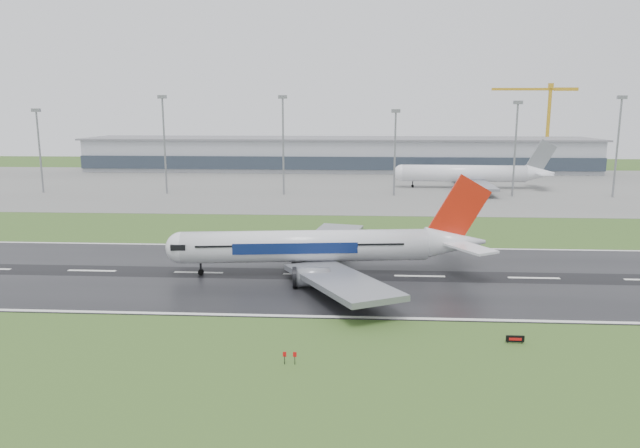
{
  "coord_description": "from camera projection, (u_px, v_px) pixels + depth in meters",
  "views": [
    {
      "loc": [
        8.23,
        -101.61,
        29.34
      ],
      "look_at": [
        1.47,
        12.0,
        7.0
      ],
      "focal_mm": 32.91,
      "sensor_mm": 36.0,
      "label": 1
    }
  ],
  "objects": [
    {
      "name": "floodmast_4",
      "position": [
        515.0,
        151.0,
        197.03
      ],
      "size": [
        0.64,
        0.64,
        30.92
      ],
      "primitive_type": "cylinder",
      "color": "gray",
      "rests_on": "ground"
    },
    {
      "name": "apron",
      "position": [
        333.0,
        186.0,
        228.1
      ],
      "size": [
        400.0,
        130.0,
        0.08
      ],
      "primitive_type": "cube",
      "color": "slate",
      "rests_on": "ground"
    },
    {
      "name": "tower_crane",
      "position": [
        548.0,
        126.0,
        291.46
      ],
      "size": [
        42.43,
        4.25,
        42.01
      ],
      "primitive_type": null,
      "rotation": [
        0.0,
        0.0,
        0.05
      ],
      "color": "gold",
      "rests_on": "ground"
    },
    {
      "name": "ground",
      "position": [
        308.0,
        275.0,
        105.67
      ],
      "size": [
        520.0,
        520.0,
        0.0
      ],
      "primitive_type": "plane",
      "color": "#32531E",
      "rests_on": "ground"
    },
    {
      "name": "main_airliner",
      "position": [
        328.0,
        227.0,
        105.01
      ],
      "size": [
        63.79,
        61.39,
        17.04
      ],
      "primitive_type": null,
      "rotation": [
        0.0,
        0.0,
        0.12
      ],
      "color": "silver",
      "rests_on": "runway"
    },
    {
      "name": "floodmast_2",
      "position": [
        283.0,
        147.0,
        201.42
      ],
      "size": [
        0.64,
        0.64,
        32.82
      ],
      "primitive_type": "cylinder",
      "color": "gray",
      "rests_on": "ground"
    },
    {
      "name": "terminal",
      "position": [
        338.0,
        155.0,
        285.44
      ],
      "size": [
        240.0,
        36.0,
        15.0
      ],
      "primitive_type": "cube",
      "color": "#989CA3",
      "rests_on": "ground"
    },
    {
      "name": "floodmast_3",
      "position": [
        395.0,
        155.0,
        199.64
      ],
      "size": [
        0.64,
        0.64,
        28.15
      ],
      "primitive_type": "cylinder",
      "color": "gray",
      "rests_on": "ground"
    },
    {
      "name": "parked_airliner",
      "position": [
        471.0,
        165.0,
        219.62
      ],
      "size": [
        61.77,
        57.7,
        17.72
      ],
      "primitive_type": null,
      "rotation": [
        0.0,
        0.0,
        -0.02
      ],
      "color": "white",
      "rests_on": "apron"
    },
    {
      "name": "runway",
      "position": [
        308.0,
        274.0,
        105.66
      ],
      "size": [
        400.0,
        45.0,
        0.1
      ],
      "primitive_type": "cube",
      "color": "black",
      "rests_on": "ground"
    },
    {
      "name": "floodmast_1",
      "position": [
        165.0,
        147.0,
        203.84
      ],
      "size": [
        0.64,
        0.64,
        32.89
      ],
      "primitive_type": "cylinder",
      "color": "gray",
      "rests_on": "ground"
    },
    {
      "name": "runway_sign",
      "position": [
        515.0,
        339.0,
        74.65
      ],
      "size": [
        2.31,
        0.7,
        1.04
      ],
      "primitive_type": null,
      "rotation": [
        0.0,
        0.0,
        -0.2
      ],
      "color": "black",
      "rests_on": "ground"
    },
    {
      "name": "floodmast_0",
      "position": [
        40.0,
        153.0,
        206.9
      ],
      "size": [
        0.64,
        0.64,
        28.39
      ],
      "primitive_type": "cylinder",
      "color": "gray",
      "rests_on": "ground"
    },
    {
      "name": "floodmast_5",
      "position": [
        617.0,
        149.0,
        194.92
      ],
      "size": [
        0.64,
        0.64,
        32.56
      ],
      "primitive_type": "cylinder",
      "color": "gray",
      "rests_on": "ground"
    }
  ]
}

